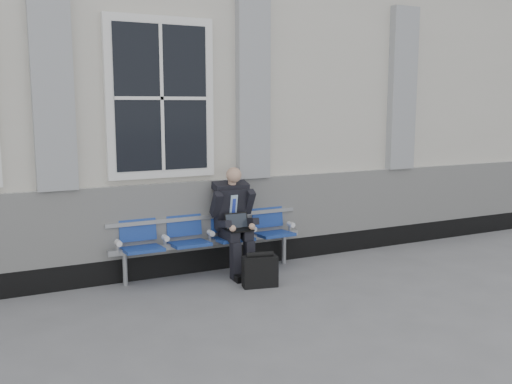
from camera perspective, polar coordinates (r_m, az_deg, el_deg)
ground at (r=6.05m, az=-8.10°, el=-12.42°), size 70.00×70.00×0.00m
station_building at (r=9.01m, az=-15.58°, el=8.74°), size 14.40×4.40×4.49m
bench at (r=7.38m, az=-4.75°, el=-3.99°), size 2.60×0.47×0.91m
businessman at (r=7.33m, az=-2.23°, el=-2.43°), size 0.55×0.74×1.39m
briefcase at (r=6.91m, az=0.40°, el=-7.87°), size 0.45×0.26×0.43m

